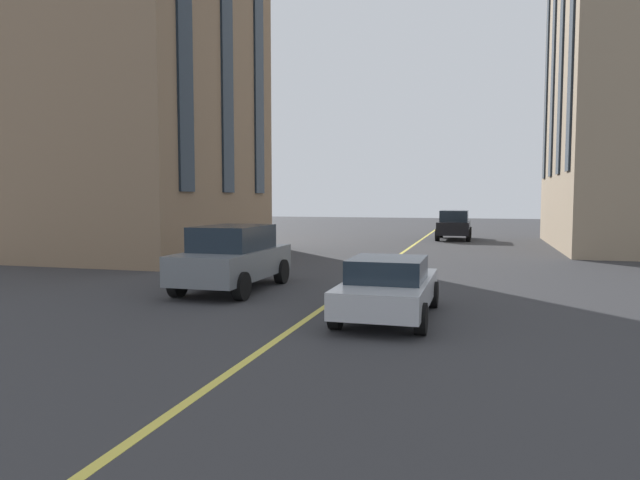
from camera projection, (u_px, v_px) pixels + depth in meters
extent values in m
cube|color=#D8C64C|center=(356.00, 285.00, 17.44)|extent=(80.00, 0.16, 0.01)
cube|color=slate|center=(233.00, 263.00, 16.50)|extent=(4.70, 1.95, 0.80)
cube|color=#19232D|center=(233.00, 238.00, 16.45)|extent=(2.59, 1.72, 0.70)
cylinder|color=black|center=(241.00, 286.00, 14.79)|extent=(0.76, 0.27, 0.76)
cylinder|color=black|center=(177.00, 283.00, 15.30)|extent=(0.76, 0.27, 0.76)
cylinder|color=black|center=(282.00, 271.00, 17.77)|extent=(0.76, 0.27, 0.76)
cylinder|color=black|center=(227.00, 269.00, 18.28)|extent=(0.76, 0.27, 0.76)
cube|color=black|center=(454.00, 227.00, 36.53)|extent=(4.70, 1.95, 0.80)
cube|color=#19232D|center=(454.00, 216.00, 36.47)|extent=(2.58, 1.72, 0.70)
cylinder|color=black|center=(441.00, 232.00, 38.30)|extent=(0.76, 0.27, 0.76)
cylinder|color=black|center=(469.00, 232.00, 37.79)|extent=(0.76, 0.27, 0.76)
cylinder|color=black|center=(437.00, 235.00, 35.32)|extent=(0.76, 0.27, 0.76)
cylinder|color=black|center=(468.00, 235.00, 34.81)|extent=(0.76, 0.27, 0.76)
cube|color=#B7BABF|center=(389.00, 291.00, 12.70)|extent=(4.40, 1.80, 0.55)
cube|color=#19232D|center=(388.00, 269.00, 12.45)|extent=(1.85, 1.58, 0.50)
cylinder|color=black|center=(364.00, 291.00, 14.35)|extent=(0.64, 0.22, 0.64)
cylinder|color=black|center=(433.00, 294.00, 13.88)|extent=(0.64, 0.22, 0.64)
cylinder|color=black|center=(336.00, 314.00, 11.57)|extent=(0.64, 0.22, 0.64)
cylinder|color=black|center=(421.00, 319.00, 11.09)|extent=(0.64, 0.22, 0.64)
cube|color=#846B51|center=(139.00, 31.00, 26.50)|extent=(11.38, 8.82, 20.94)
cube|color=#19232D|center=(226.00, 14.00, 25.26)|extent=(1.10, 0.10, 15.91)
cube|color=#19232D|center=(259.00, 37.00, 28.90)|extent=(1.10, 0.10, 15.91)
cube|color=#19232D|center=(549.00, 7.00, 35.11)|extent=(1.10, 0.10, 21.23)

